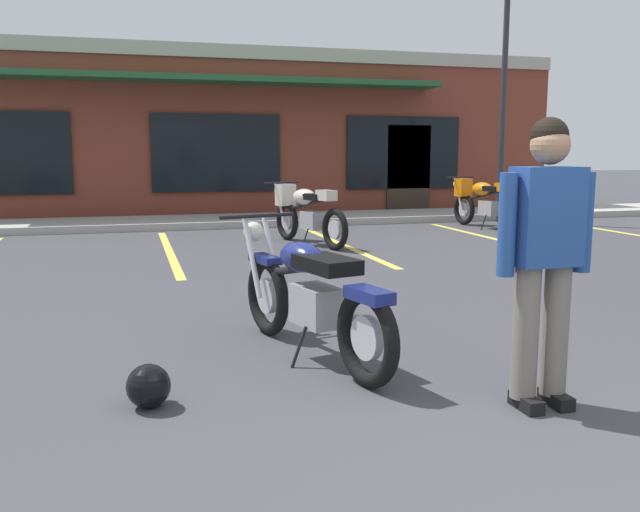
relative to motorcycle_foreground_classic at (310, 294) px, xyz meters
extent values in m
plane|color=#3D3D42|center=(0.68, 1.14, -0.46)|extent=(80.00, 80.00, 0.00)
cube|color=#A8A59E|center=(0.68, 9.22, -0.39)|extent=(22.00, 1.80, 0.14)
cube|color=brown|center=(0.68, 13.43, 1.43)|extent=(16.66, 5.76, 3.79)
cube|color=#B2AD9E|center=(0.68, 10.52, 3.18)|extent=(16.66, 0.06, 0.30)
cube|color=black|center=(0.68, 10.51, 0.99)|extent=(2.84, 0.06, 1.70)
cube|color=black|center=(5.13, 10.51, 0.99)|extent=(2.84, 0.06, 1.70)
cube|color=#33281E|center=(5.26, 10.51, 0.59)|extent=(1.10, 0.06, 2.10)
cube|color=#235933|center=(0.68, 10.10, 2.53)|extent=(10.00, 0.90, 0.12)
cube|color=#DBCC4C|center=(-0.68, 5.62, -0.46)|extent=(0.12, 4.80, 0.01)
cube|color=#DBCC4C|center=(2.05, 5.62, -0.46)|extent=(0.12, 4.80, 0.01)
cube|color=#DBCC4C|center=(4.77, 5.62, -0.46)|extent=(0.12, 4.80, 0.01)
cube|color=#DBCC4C|center=(7.49, 5.62, -0.46)|extent=(0.12, 4.80, 0.01)
torus|color=black|center=(0.18, -0.72, -0.14)|extent=(0.26, 0.64, 0.64)
cylinder|color=#B7B7BC|center=(0.18, -0.72, -0.14)|extent=(0.13, 0.29, 0.29)
torus|color=black|center=(-0.17, 0.67, -0.14)|extent=(0.26, 0.64, 0.64)
cylinder|color=#B7B7BC|center=(-0.17, 0.67, -0.14)|extent=(0.13, 0.29, 0.29)
cylinder|color=silver|center=(-0.29, 0.75, 0.18)|extent=(0.12, 0.33, 0.66)
cylinder|color=silver|center=(-0.11, 0.79, 0.18)|extent=(0.12, 0.33, 0.66)
cylinder|color=black|center=(-0.22, 0.85, 0.50)|extent=(0.65, 0.19, 0.03)
sphere|color=silver|center=(-0.24, 0.93, 0.36)|extent=(0.21, 0.21, 0.17)
cube|color=navy|center=(-0.18, 0.71, 0.16)|extent=(0.22, 0.38, 0.06)
cube|color=#9E9EA3|center=(0.02, -0.10, -0.06)|extent=(0.33, 0.45, 0.28)
cylinder|color=silver|center=(0.25, -0.42, -0.10)|extent=(0.20, 0.55, 0.07)
cylinder|color=black|center=(-0.03, 0.09, 0.18)|extent=(0.29, 0.93, 0.26)
ellipsoid|color=navy|center=(-0.03, 0.11, 0.26)|extent=(0.37, 0.53, 0.22)
cube|color=black|center=(0.06, -0.24, 0.26)|extent=(0.40, 0.57, 0.10)
cube|color=navy|center=(0.19, -0.74, 0.14)|extent=(0.24, 0.39, 0.08)
cylinder|color=black|center=(-0.13, -0.21, -0.32)|extent=(0.14, 0.06, 0.29)
torus|color=black|center=(1.75, 5.07, -0.14)|extent=(0.28, 0.64, 0.64)
cylinder|color=#B7B7BC|center=(1.75, 5.07, -0.14)|extent=(0.14, 0.29, 0.29)
torus|color=black|center=(1.33, 6.44, -0.14)|extent=(0.28, 0.64, 0.64)
cylinder|color=#B7B7BC|center=(1.33, 6.44, -0.14)|extent=(0.14, 0.29, 0.29)
cylinder|color=silver|center=(1.21, 6.51, 0.18)|extent=(0.14, 0.32, 0.66)
cylinder|color=silver|center=(1.38, 6.57, 0.18)|extent=(0.14, 0.32, 0.66)
cylinder|color=black|center=(1.27, 6.62, 0.50)|extent=(0.64, 0.22, 0.03)
sphere|color=silver|center=(1.25, 6.69, 0.36)|extent=(0.21, 0.21, 0.17)
cube|color=beige|center=(1.31, 6.48, 0.16)|extent=(0.24, 0.39, 0.06)
cube|color=#9E9EA3|center=(1.56, 5.68, -0.06)|extent=(0.35, 0.45, 0.28)
cylinder|color=silver|center=(1.80, 5.37, -0.10)|extent=(0.23, 0.55, 0.07)
cylinder|color=black|center=(1.50, 5.87, 0.18)|extent=(0.33, 0.92, 0.26)
ellipsoid|color=beige|center=(1.49, 5.91, 0.30)|extent=(0.44, 0.58, 0.26)
cube|color=beige|center=(1.31, 6.49, 0.30)|extent=(0.34, 0.31, 0.36)
cube|color=black|center=(1.59, 5.58, 0.32)|extent=(0.35, 0.45, 0.10)
cube|color=beige|center=(1.68, 5.30, 0.36)|extent=(0.28, 0.36, 0.16)
cylinder|color=black|center=(1.41, 5.56, -0.32)|extent=(0.14, 0.06, 0.29)
torus|color=black|center=(5.55, 6.36, -0.14)|extent=(0.19, 0.65, 0.64)
cylinder|color=#B7B7BC|center=(5.55, 6.36, -0.14)|extent=(0.10, 0.29, 0.29)
torus|color=black|center=(5.33, 7.78, -0.14)|extent=(0.19, 0.65, 0.64)
cylinder|color=#B7B7BC|center=(5.33, 7.78, -0.14)|extent=(0.10, 0.29, 0.29)
cylinder|color=silver|center=(5.23, 7.87, 0.18)|extent=(0.09, 0.33, 0.66)
cylinder|color=silver|center=(5.41, 7.90, 0.18)|extent=(0.09, 0.33, 0.66)
cylinder|color=black|center=(5.31, 7.96, 0.50)|extent=(0.66, 0.13, 0.03)
sphere|color=silver|center=(5.29, 8.04, 0.36)|extent=(0.19, 0.19, 0.17)
cube|color=orange|center=(5.33, 7.82, 0.16)|extent=(0.19, 0.38, 0.06)
cube|color=#9E9EA3|center=(5.45, 6.99, -0.06)|extent=(0.30, 0.43, 0.28)
cylinder|color=silver|center=(5.65, 6.65, -0.10)|extent=(0.15, 0.55, 0.07)
cylinder|color=black|center=(5.42, 7.19, 0.18)|extent=(0.20, 0.94, 0.26)
ellipsoid|color=orange|center=(5.42, 7.23, 0.30)|extent=(0.37, 0.56, 0.26)
cube|color=orange|center=(5.33, 7.83, 0.30)|extent=(0.31, 0.28, 0.36)
cube|color=black|center=(5.47, 6.89, 0.32)|extent=(0.30, 0.43, 0.10)
cube|color=orange|center=(5.51, 6.60, 0.36)|extent=(0.25, 0.35, 0.16)
cylinder|color=black|center=(5.28, 6.90, -0.32)|extent=(0.14, 0.04, 0.29)
cube|color=black|center=(1.14, -1.34, -0.42)|extent=(0.10, 0.24, 0.08)
cube|color=black|center=(0.94, -1.34, -0.42)|extent=(0.10, 0.24, 0.08)
cylinder|color=slate|center=(1.14, -1.30, 0.00)|extent=(0.15, 0.15, 0.80)
cylinder|color=slate|center=(0.94, -1.30, 0.00)|extent=(0.15, 0.15, 0.80)
cube|color=#23478C|center=(1.04, -1.30, 0.66)|extent=(0.38, 0.22, 0.56)
cylinder|color=#23478C|center=(1.29, -1.30, 0.62)|extent=(0.10, 0.10, 0.58)
cylinder|color=#23478C|center=(0.79, -1.30, 0.62)|extent=(0.10, 0.10, 0.58)
sphere|color=#A07556|center=(1.04, -1.30, 1.06)|extent=(0.22, 0.22, 0.22)
sphere|color=black|center=(1.04, -1.29, 1.11)|extent=(0.21, 0.21, 0.21)
sphere|color=black|center=(-1.16, -0.71, -0.33)|extent=(0.26, 0.26, 0.26)
cube|color=black|center=(-1.16, -0.61, -0.34)|extent=(0.18, 0.03, 0.09)
cylinder|color=#2D2D33|center=(6.33, 8.12, 2.00)|extent=(0.12, 0.12, 4.92)
camera|label=1|loc=(-1.23, -4.62, 1.02)|focal=37.93mm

